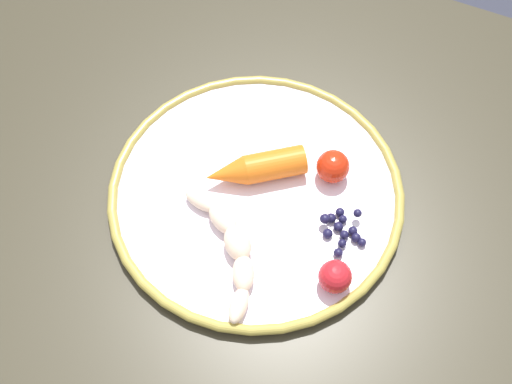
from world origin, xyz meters
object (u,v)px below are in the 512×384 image
plate (256,193)px  blueberry_pile (341,229)px  dining_table (210,242)px  tomato_mid (333,166)px  tomato_near (335,277)px  carrot_orange (255,168)px  banana (231,246)px

plate → blueberry_pile: (-0.11, 0.01, 0.01)m
dining_table → tomato_mid: size_ratio=24.40×
blueberry_pile → tomato_near: size_ratio=1.67×
carrot_orange → tomato_near: tomato_near is taller
tomato_mid → dining_table: bearing=40.5°
plate → tomato_mid: size_ratio=8.91×
dining_table → carrot_orange: carrot_orange is taller
banana → tomato_near: size_ratio=3.55×
carrot_orange → tomato_near: bearing=146.3°
dining_table → plate: 0.11m
banana → blueberry_pile: (-0.11, -0.08, -0.01)m
dining_table → tomato_mid: (-0.12, -0.10, 0.12)m
dining_table → tomato_mid: bearing=-139.5°
banana → tomato_near: tomato_near is taller
dining_table → blueberry_pile: 0.19m
tomato_mid → tomato_near: bearing=112.2°
plate → tomato_near: tomato_near is taller
plate → carrot_orange: carrot_orange is taller
plate → carrot_orange: size_ratio=3.03×
dining_table → plate: size_ratio=2.74×
dining_table → plate: plate is taller
banana → plate: bearing=-85.6°
plate → banana: 0.09m
tomato_near → tomato_mid: size_ratio=0.94×
blueberry_pile → tomato_mid: tomato_mid is taller
blueberry_pile → tomato_near: 0.07m
carrot_orange → tomato_mid: size_ratio=2.94×
plate → blueberry_pile: size_ratio=5.68×
dining_table → plate: bearing=-137.1°
blueberry_pile → plate: bearing=-4.1°
plate → tomato_near: size_ratio=9.48×
banana → tomato_mid: size_ratio=3.34×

